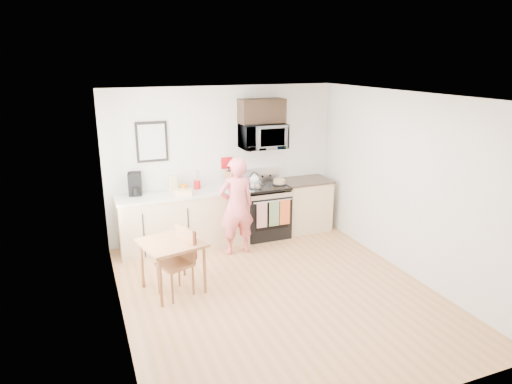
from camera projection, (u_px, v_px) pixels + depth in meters
name	position (u px, v px, depth m)	size (l,w,h in m)	color
floor	(278.00, 292.00, 6.14)	(4.60, 4.60, 0.00)	#A2713E
back_wall	(224.00, 163.00, 7.83)	(4.00, 0.04, 2.60)	silver
front_wall	(395.00, 279.00, 3.72)	(4.00, 0.04, 2.60)	silver
left_wall	(115.00, 220.00, 5.07)	(0.04, 4.60, 2.60)	silver
right_wall	(407.00, 185.00, 6.48)	(0.04, 4.60, 2.60)	silver
ceiling	(281.00, 96.00, 5.41)	(4.00, 4.60, 0.04)	white
window	(111.00, 181.00, 5.73)	(0.06, 1.40, 1.50)	silver
cabinet_left	(184.00, 221.00, 7.52)	(2.10, 0.60, 0.90)	#CBB382
countertop_left	(183.00, 194.00, 7.39)	(2.14, 0.64, 0.04)	beige
cabinet_right	(305.00, 206.00, 8.30)	(0.84, 0.60, 0.90)	#CBB382
countertop_right	(305.00, 181.00, 8.17)	(0.88, 0.64, 0.04)	black
range	(265.00, 212.00, 8.00)	(0.76, 0.70, 1.16)	black
microwave	(263.00, 136.00, 7.72)	(0.76, 0.51, 0.42)	#B9B9BE
upper_cabinet	(262.00, 111.00, 7.64)	(0.76, 0.35, 0.40)	black
wall_art	(152.00, 142.00, 7.26)	(0.50, 0.04, 0.65)	black
wall_trivet	(227.00, 163.00, 7.83)	(0.20, 0.02, 0.20)	red
person	(236.00, 206.00, 7.19)	(0.58, 0.38, 1.58)	#BA333A
dining_table	(172.00, 247.00, 6.03)	(0.79, 0.79, 0.71)	brown
chair	(183.00, 251.00, 6.00)	(0.53, 0.50, 0.91)	brown
knife_block	(230.00, 178.00, 7.78)	(0.11, 0.15, 0.24)	brown
utensil_crock	(197.00, 181.00, 7.57)	(0.11, 0.11, 0.33)	red
fruit_bowl	(182.00, 188.00, 7.51)	(0.23, 0.23, 0.10)	white
milk_carton	(173.00, 184.00, 7.36)	(0.10, 0.10, 0.28)	tan
coffee_maker	(135.00, 185.00, 7.22)	(0.24, 0.32, 0.36)	black
bread_bag	(183.00, 193.00, 7.20)	(0.28, 0.13, 0.10)	tan
cake	(279.00, 182.00, 7.93)	(0.25, 0.25, 0.08)	black
kettle	(254.00, 179.00, 7.88)	(0.17, 0.17, 0.22)	white
pot	(256.00, 185.00, 7.68)	(0.20, 0.33, 0.10)	#B9B9BE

